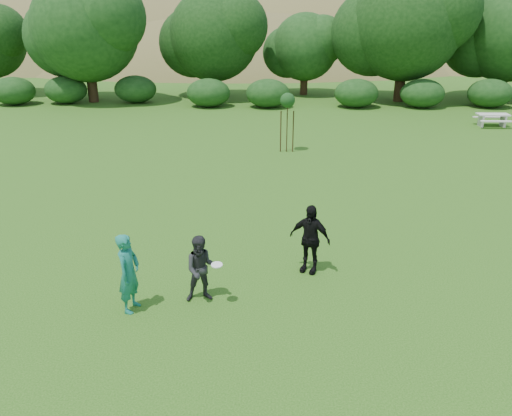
{
  "coord_description": "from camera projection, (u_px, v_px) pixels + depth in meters",
  "views": [
    {
      "loc": [
        0.43,
        -10.49,
        6.48
      ],
      "look_at": [
        0.0,
        3.0,
        1.1
      ],
      "focal_mm": 35.0,
      "sensor_mm": 36.0,
      "label": 1
    }
  ],
  "objects": [
    {
      "name": "player_black",
      "position": [
        310.0,
        239.0,
        12.96
      ],
      "size": [
        1.19,
        0.87,
        1.88
      ],
      "primitive_type": "imported",
      "rotation": [
        0.0,
        0.0,
        -0.43
      ],
      "color": "black",
      "rests_on": "ground"
    },
    {
      "name": "player_teal",
      "position": [
        129.0,
        273.0,
        11.25
      ],
      "size": [
        0.58,
        0.77,
        1.9
      ],
      "primitive_type": "imported",
      "rotation": [
        0.0,
        0.0,
        1.37
      ],
      "color": "#197261",
      "rests_on": "ground"
    },
    {
      "name": "player_grey",
      "position": [
        202.0,
        269.0,
        11.68
      ],
      "size": [
        0.91,
        0.77,
        1.65
      ],
      "primitive_type": "imported",
      "rotation": [
        0.0,
        0.0,
        0.19
      ],
      "color": "#262729",
      "rests_on": "ground"
    },
    {
      "name": "sapling",
      "position": [
        288.0,
        102.0,
        23.54
      ],
      "size": [
        0.7,
        0.7,
        2.85
      ],
      "color": "#352514",
      "rests_on": "ground"
    },
    {
      "name": "frisbee",
      "position": [
        217.0,
        265.0,
        11.39
      ],
      "size": [
        0.27,
        0.27,
        0.05
      ],
      "color": "white",
      "rests_on": "ground"
    },
    {
      "name": "ground",
      "position": [
        252.0,
        295.0,
        12.15
      ],
      "size": [
        120.0,
        120.0,
        0.0
      ],
      "primitive_type": "plane",
      "color": "#19470C",
      "rests_on": "ground"
    },
    {
      "name": "picnic_table",
      "position": [
        493.0,
        118.0,
        29.48
      ],
      "size": [
        1.8,
        1.48,
        0.76
      ],
      "color": "beige",
      "rests_on": "ground"
    },
    {
      "name": "hillside",
      "position": [
        266.0,
        133.0,
        80.15
      ],
      "size": [
        150.0,
        72.0,
        52.0
      ],
      "color": "olive",
      "rests_on": "ground"
    },
    {
      "name": "tree_row",
      "position": [
        311.0,
        33.0,
        36.88
      ],
      "size": [
        53.92,
        10.38,
        9.62
      ],
      "color": "#3A2616",
      "rests_on": "ground"
    }
  ]
}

